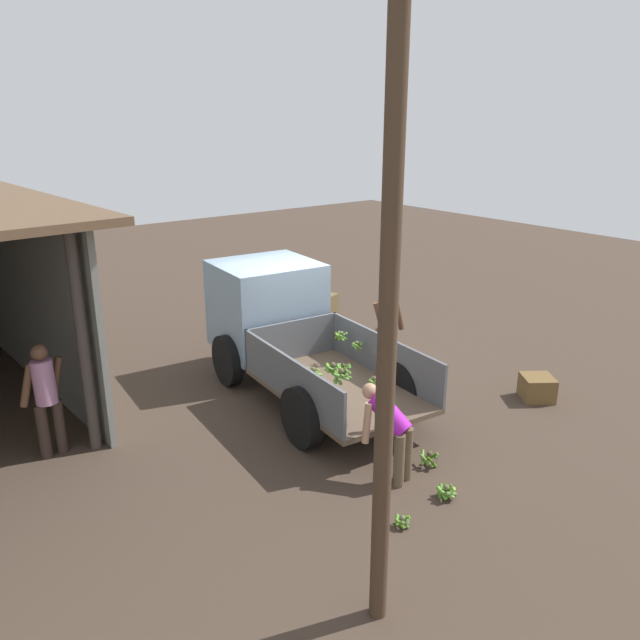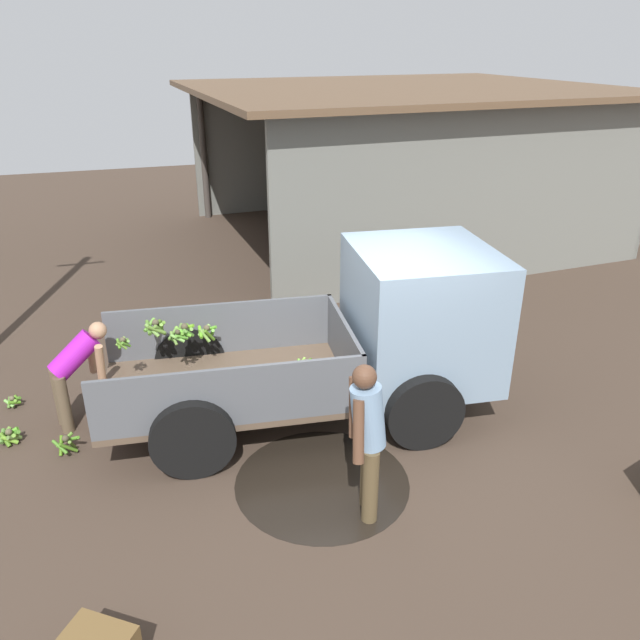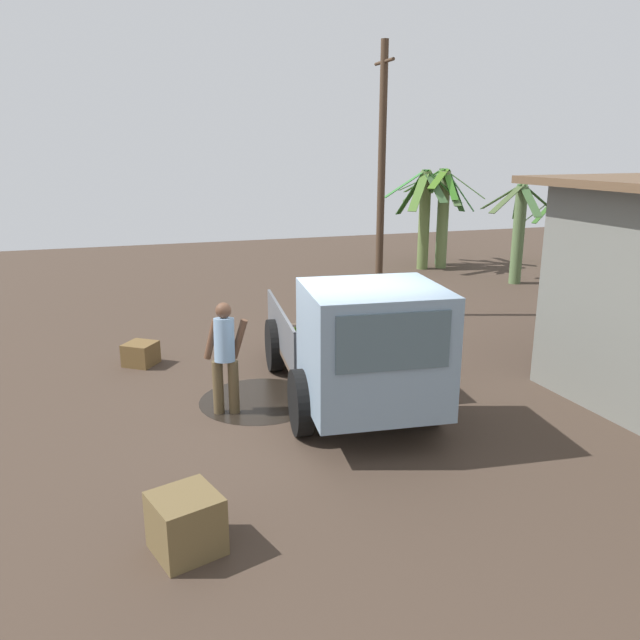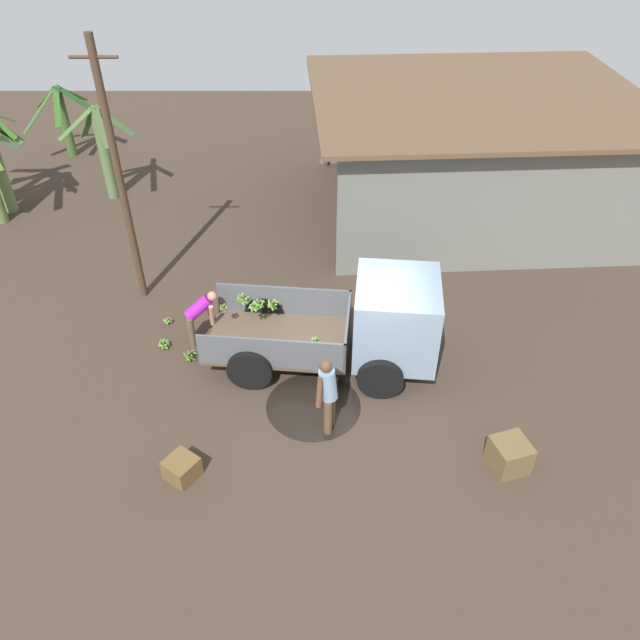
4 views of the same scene
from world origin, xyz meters
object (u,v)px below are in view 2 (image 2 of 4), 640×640
Objects in this scene: cargo_truck at (386,328)px; person_foreground_visitor at (367,435)px; person_bystander_near_shed at (281,246)px; person_worker_loading at (75,368)px; banana_bunch_on_ground_2 at (66,443)px; banana_bunch_on_ground_0 at (10,436)px; banana_bunch_on_ground_1 at (13,401)px.

person_foreground_visitor is (-0.94, -1.81, -0.18)m from cargo_truck.
person_foreground_visitor is at bearing -103.08° from person_bystander_near_shed.
person_worker_loading is at bearing -142.04° from person_bystander_near_shed.
person_worker_loading is 4.08× the size of banana_bunch_on_ground_2.
banana_bunch_on_ground_2 is at bearing -138.52° from person_bystander_near_shed.
person_worker_loading is 0.77× the size of person_bystander_near_shed.
banana_bunch_on_ground_0 reaches higher than banana_bunch_on_ground_1.
banana_bunch_on_ground_0 is at bearing 148.76° from banana_bunch_on_ground_2.
cargo_truck is 3.99m from banana_bunch_on_ground_2.
banana_bunch_on_ground_2 is at bearing -17.11° from person_foreground_visitor.
banana_bunch_on_ground_0 is (-4.22, -3.62, -0.82)m from person_bystander_near_shed.
person_foreground_visitor is 7.61× the size of banana_bunch_on_ground_1.
banana_bunch_on_ground_0 is at bearing 179.15° from cargo_truck.
banana_bunch_on_ground_2 is (-3.56, -4.02, -0.79)m from person_bystander_near_shed.
person_foreground_visitor reaches higher than banana_bunch_on_ground_2.
person_bystander_near_shed is 5.62m from banana_bunch_on_ground_0.
person_worker_loading is at bearing -26.41° from person_foreground_visitor.
person_foreground_visitor is 4.91m from banana_bunch_on_ground_1.
cargo_truck is 4.90m from banana_bunch_on_ground_1.
person_foreground_visitor reaches higher than banana_bunch_on_ground_1.
cargo_truck is at bearing -6.52° from banana_bunch_on_ground_0.
person_worker_loading is 0.89m from banana_bunch_on_ground_2.
cargo_truck is at bearing -101.33° from person_foreground_visitor.
person_bystander_near_shed reaches higher than banana_bunch_on_ground_1.
person_foreground_visitor is at bearing -33.37° from banana_bunch_on_ground_2.
banana_bunch_on_ground_2 is at bearing -119.49° from person_worker_loading.
person_foreground_visitor reaches higher than person_worker_loading.
person_foreground_visitor is 1.00× the size of person_bystander_near_shed.
person_foreground_visitor is at bearing -57.81° from person_worker_loading.
person_bystander_near_shed is (3.40, 3.39, 0.17)m from person_worker_loading.
cargo_truck is 2.05m from person_foreground_visitor.
banana_bunch_on_ground_2 reaches higher than banana_bunch_on_ground_1.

